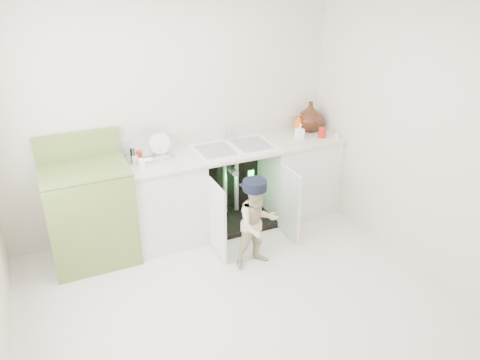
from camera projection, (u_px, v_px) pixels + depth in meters
name	position (u px, v px, depth m)	size (l,w,h in m)	color
ground	(233.00, 301.00, 4.05)	(3.50, 3.50, 0.00)	silver
room_shell	(232.00, 170.00, 3.51)	(6.00, 5.50, 1.26)	beige
counter_run	(236.00, 184.00, 5.06)	(2.44, 1.02, 1.23)	silver
avocado_stove	(90.00, 212.00, 4.44)	(0.78, 0.65, 1.21)	olive
repair_worker	(257.00, 223.00, 4.36)	(0.44, 0.63, 0.89)	beige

